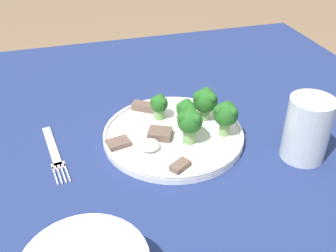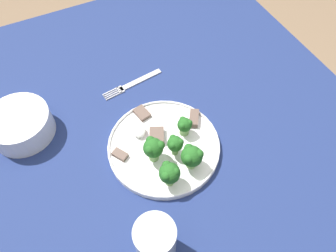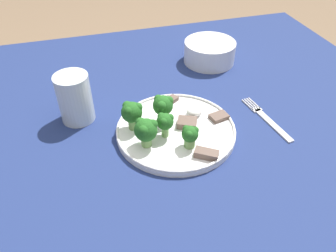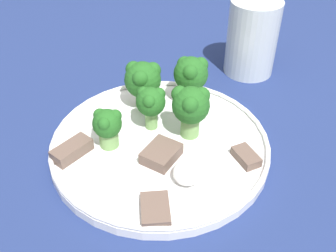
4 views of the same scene
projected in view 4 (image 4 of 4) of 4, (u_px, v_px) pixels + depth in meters
table at (173, 224)px, 0.52m from camera, size 1.19×1.13×0.74m
dinner_plate at (160, 144)px, 0.49m from camera, size 0.27×0.27×0.02m
drinking_glass at (251, 42)px, 0.61m from camera, size 0.08×0.08×0.12m
broccoli_floret_near_rim_left at (107, 125)px, 0.46m from camera, size 0.04×0.04×0.05m
broccoli_floret_center_left at (191, 106)px, 0.47m from camera, size 0.05×0.05×0.07m
broccoli_floret_back_left at (191, 74)px, 0.53m from camera, size 0.05×0.05×0.07m
broccoli_floret_front_left at (143, 80)px, 0.52m from camera, size 0.05×0.05×0.07m
broccoli_floret_center_back at (151, 102)px, 0.49m from camera, size 0.04×0.04×0.06m
meat_slice_front_slice at (161, 154)px, 0.46m from camera, size 0.05×0.05×0.02m
meat_slice_middle_slice at (72, 150)px, 0.46m from camera, size 0.05×0.05×0.02m
meat_slice_rear_slice at (155, 210)px, 0.40m from camera, size 0.05×0.04×0.01m
meat_slice_edge_slice at (246, 157)px, 0.46m from camera, size 0.04×0.04×0.01m
sauce_dollop at (188, 172)px, 0.43m from camera, size 0.04×0.03×0.02m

